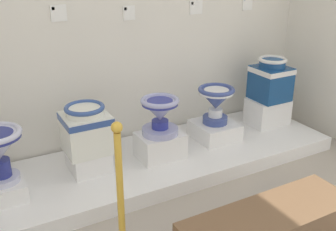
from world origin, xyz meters
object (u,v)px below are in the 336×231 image
Objects in this scene: antique_toilet_squat_floral at (160,112)px; stanchion_post_near_left at (122,227)px; info_placard_fifth at (247,3)px; antique_toilet_broad_patterned at (86,128)px; info_placard_third at (129,13)px; info_placard_second at (59,13)px; plinth_block_pale_glazed at (267,111)px; plinth_block_rightmost at (214,130)px; plinth_block_squat_floral at (160,145)px; antique_toilet_pale_glazed at (271,78)px; antique_toilet_rightmost at (216,100)px; plinth_block_slender_white at (5,189)px; info_placard_fourth at (196,7)px; plinth_block_broad_patterned at (89,160)px.

stanchion_post_near_left is at bearing -128.16° from antique_toilet_squat_floral.
info_placard_fifth is at bearing 36.12° from stanchion_post_near_left.
info_placard_third is (0.60, 0.44, 0.80)m from antique_toilet_broad_patterned.
info_placard_second is at bearing 92.21° from antique_toilet_broad_patterned.
stanchion_post_near_left reaches higher than plinth_block_pale_glazed.
plinth_block_rightmost is at bearing 37.15° from stanchion_post_near_left.
antique_toilet_broad_patterned is at bearing 171.78° from plinth_block_squat_floral.
plinth_block_squat_floral is (0.62, -0.09, -0.26)m from antique_toilet_broad_patterned.
antique_toilet_pale_glazed is 1.56m from info_placard_third.
antique_toilet_broad_patterned is 0.99× the size of plinth_block_pale_glazed.
antique_toilet_broad_patterned is 2.78× the size of info_placard_fifth.
antique_toilet_squat_floral is at bearing -171.77° from antique_toilet_rightmost.
plinth_block_rightmost reaches higher than plinth_block_slender_white.
antique_toilet_pale_glazed is at bearing 2.77° from plinth_block_slender_white.
antique_toilet_broad_patterned reaches higher than plinth_block_rightmost.
info_placard_fourth is 0.14× the size of stanchion_post_near_left.
plinth_block_squat_floral is 0.70m from antique_toilet_rightmost.
plinth_block_squat_floral is at bearing -174.95° from antique_toilet_pale_glazed.
info_placard_third reaches higher than antique_toilet_rightmost.
plinth_block_rightmost is 1.00× the size of plinth_block_pale_glazed.
info_placard_third is (1.27, 0.54, 1.11)m from plinth_block_slender_white.
plinth_block_broad_patterned is at bearing -166.95° from info_placard_fifth.
info_placard_second is 1.93m from info_placard_fifth.
stanchion_post_near_left is (-0.14, -1.06, 0.10)m from plinth_block_broad_patterned.
plinth_block_slender_white is at bearing -177.23° from antique_toilet_pale_glazed.
plinth_block_rightmost is 1.19m from info_placard_fourth.
plinth_block_broad_patterned is at bearing -90.00° from antique_toilet_broad_patterned.
plinth_block_pale_glazed is at bearing -12.02° from info_placard_second.
info_placard_fourth is (1.31, 0.00, -0.03)m from info_placard_second.
info_placard_fifth is (0.66, 0.44, 1.11)m from plinth_block_rightmost.
info_placard_fourth is at bearing 85.49° from antique_toilet_rightmost.
info_placard_second reaches higher than info_placard_third.
info_placard_third is at bearing 36.60° from antique_toilet_broad_patterned.
antique_toilet_rightmost is 1.12m from info_placard_fifth.
antique_toilet_pale_glazed is at bearing 0.81° from plinth_block_broad_patterned.
plinth_block_broad_patterned is 1.98m from antique_toilet_pale_glazed.
antique_toilet_pale_glazed is 3.28× the size of info_placard_second.
antique_toilet_broad_patterned is at bearing -179.19° from plinth_block_pale_glazed.
antique_toilet_pale_glazed reaches higher than antique_toilet_squat_floral.
antique_toilet_rightmost is 1.12m from info_placard_third.
plinth_block_rightmost is at bearing 8.23° from plinth_block_squat_floral.
info_placard_third reaches higher than antique_toilet_squat_floral.
antique_toilet_squat_floral reaches higher than plinth_block_rightmost.
info_placard_fourth is at bearing 85.49° from plinth_block_rightmost.
info_placard_third is 1.31m from info_placard_fifth.
info_placard_fifth reaches higher than antique_toilet_broad_patterned.
info_placard_third is (-0.02, 0.53, 0.76)m from antique_toilet_squat_floral.
info_placard_fifth reaches higher than stanchion_post_near_left.
info_placard_third reaches higher than antique_toilet_pale_glazed.
stanchion_post_near_left is at bearing -128.16° from plinth_block_squat_floral.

